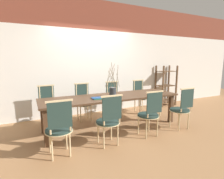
# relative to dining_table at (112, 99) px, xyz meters

# --- Properties ---
(ground_plane) EXTENTS (16.00, 16.00, 0.00)m
(ground_plane) POSITION_rel_dining_table_xyz_m (0.00, 0.00, -0.65)
(ground_plane) COLOR #9E7047
(wall_rear) EXTENTS (12.00, 0.06, 3.20)m
(wall_rear) POSITION_rel_dining_table_xyz_m (0.00, 1.33, 0.95)
(wall_rear) COLOR silver
(wall_rear) RESTS_ON ground_plane
(dining_table) EXTENTS (3.14, 0.89, 0.74)m
(dining_table) POSITION_rel_dining_table_xyz_m (0.00, 0.00, 0.00)
(dining_table) COLOR #4C3321
(dining_table) RESTS_ON ground_plane
(chair_near_leftend) EXTENTS (0.44, 0.44, 0.96)m
(chair_near_leftend) POSITION_rel_dining_table_xyz_m (-1.30, -0.79, -0.15)
(chair_near_leftend) COLOR #233833
(chair_near_leftend) RESTS_ON ground_plane
(chair_near_left) EXTENTS (0.44, 0.44, 0.96)m
(chair_near_left) POSITION_rel_dining_table_xyz_m (-0.44, -0.79, -0.15)
(chair_near_left) COLOR #233833
(chair_near_left) RESTS_ON ground_plane
(chair_near_center) EXTENTS (0.44, 0.44, 0.96)m
(chair_near_center) POSITION_rel_dining_table_xyz_m (0.46, -0.79, -0.15)
(chair_near_center) COLOR #233833
(chair_near_center) RESTS_ON ground_plane
(chair_near_right) EXTENTS (0.44, 0.44, 0.96)m
(chair_near_right) POSITION_rel_dining_table_xyz_m (1.34, -0.79, -0.15)
(chair_near_right) COLOR #233833
(chair_near_right) RESTS_ON ground_plane
(chair_far_leftend) EXTENTS (0.44, 0.44, 0.96)m
(chair_far_leftend) POSITION_rel_dining_table_xyz_m (-1.32, 0.79, -0.15)
(chair_far_leftend) COLOR #233833
(chair_far_leftend) RESTS_ON ground_plane
(chair_far_left) EXTENTS (0.44, 0.44, 0.96)m
(chair_far_left) POSITION_rel_dining_table_xyz_m (-0.44, 0.79, -0.15)
(chair_far_left) COLOR #233833
(chair_far_left) RESTS_ON ground_plane
(chair_far_center) EXTENTS (0.44, 0.44, 0.96)m
(chair_far_center) POSITION_rel_dining_table_xyz_m (0.44, 0.79, -0.15)
(chair_far_center) COLOR #233833
(chair_far_center) RESTS_ON ground_plane
(chair_far_right) EXTENTS (0.44, 0.44, 0.96)m
(chair_far_right) POSITION_rel_dining_table_xyz_m (1.34, 0.79, -0.15)
(chair_far_right) COLOR #233833
(chair_far_right) RESTS_ON ground_plane
(vase_centerpiece) EXTENTS (0.33, 0.33, 0.76)m
(vase_centerpiece) POSITION_rel_dining_table_xyz_m (-0.02, -0.09, 0.20)
(vase_centerpiece) COLOR #33383D
(vase_centerpiece) RESTS_ON dining_table
(book_stack) EXTENTS (0.24, 0.22, 0.03)m
(book_stack) POSITION_rel_dining_table_xyz_m (-0.40, -0.12, 0.09)
(book_stack) COLOR #1E6B4C
(book_stack) RESTS_ON dining_table
(shelving_rack) EXTENTS (0.64, 0.41, 1.37)m
(shelving_rack) POSITION_rel_dining_table_xyz_m (2.57, 1.05, 0.02)
(shelving_rack) COLOR #513823
(shelving_rack) RESTS_ON ground_plane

